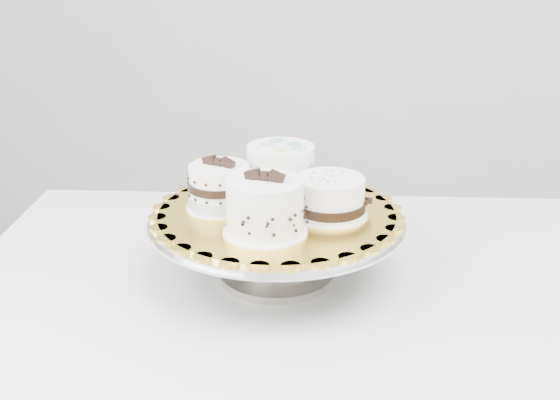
# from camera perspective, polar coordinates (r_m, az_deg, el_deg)

# --- Properties ---
(table) EXTENTS (1.16, 0.81, 0.75)m
(table) POSITION_cam_1_polar(r_m,az_deg,el_deg) (1.15, 2.38, -10.43)
(table) COLOR silver
(table) RESTS_ON floor
(cake_stand) EXTENTS (0.39, 0.39, 0.11)m
(cake_stand) POSITION_cam_1_polar(r_m,az_deg,el_deg) (1.08, -0.26, -2.83)
(cake_stand) COLOR gray
(cake_stand) RESTS_ON table
(cake_board) EXTENTS (0.41, 0.41, 0.01)m
(cake_board) POSITION_cam_1_polar(r_m,az_deg,el_deg) (1.07, -0.27, -1.07)
(cake_board) COLOR gold
(cake_board) RESTS_ON cake_stand
(cake_swirl) EXTENTS (0.13, 0.13, 0.10)m
(cake_swirl) POSITION_cam_1_polar(r_m,az_deg,el_deg) (0.98, -1.23, -0.65)
(cake_swirl) COLOR white
(cake_swirl) RESTS_ON cake_board
(cake_banded) EXTENTS (0.12, 0.12, 0.08)m
(cake_banded) POSITION_cam_1_polar(r_m,az_deg,el_deg) (1.08, -4.93, 0.97)
(cake_banded) COLOR white
(cake_banded) RESTS_ON cake_board
(cake_dots) EXTENTS (0.13, 0.13, 0.08)m
(cake_dots) POSITION_cam_1_polar(r_m,az_deg,el_deg) (1.13, 0.06, 2.50)
(cake_dots) COLOR white
(cake_dots) RESTS_ON cake_board
(cake_ribbon) EXTENTS (0.14, 0.14, 0.06)m
(cake_ribbon) POSITION_cam_1_polar(r_m,az_deg,el_deg) (1.05, 4.13, 0.18)
(cake_ribbon) COLOR white
(cake_ribbon) RESTS_ON cake_board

